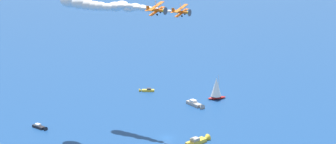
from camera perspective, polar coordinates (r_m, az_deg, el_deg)
ground_plane at (r=177.99m, az=-0.10°, el=-7.02°), size 2000.00×2000.00×0.00m
motorboat_near_centre at (r=208.70m, az=3.01°, el=-3.48°), size 7.16×8.91×2.67m
motorboat_far_stbd at (r=190.75m, az=-13.49°, el=-5.76°), size 6.10×5.21×1.86m
sailboat_inshore at (r=216.67m, az=5.19°, el=-1.75°), size 8.06×5.35×10.01m
motorboat_offshore at (r=227.44m, az=-2.37°, el=-1.96°), size 6.52×1.82×1.88m
motorboat_outer_ring_a at (r=173.79m, az=3.33°, el=-7.34°), size 8.62×8.46×2.79m
biplane_lead at (r=173.77m, az=1.46°, el=6.47°), size 7.01×6.93×3.80m
wingwalker_lead at (r=172.98m, az=1.37°, el=7.14°), size 0.60×0.84×1.78m
smoke_trail_lead at (r=186.01m, az=-4.38°, el=6.96°), size 23.88×16.07×4.72m
biplane_wingman at (r=158.89m, az=-1.21°, el=6.67°), size 7.01×6.93×3.80m
wingwalker_wingman at (r=158.13m, az=-1.33°, el=7.41°), size 0.60×0.84×1.78m
smoke_trail_wingman at (r=176.52m, az=-8.98°, el=7.29°), size 31.11×22.68×5.42m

